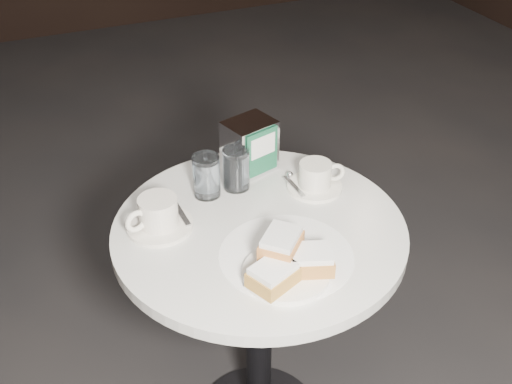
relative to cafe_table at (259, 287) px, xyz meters
The scene contains 8 objects.
cafe_table is the anchor object (origin of this frame).
sugar_spill 0.23m from the cafe_table, 84.52° to the right, with size 0.30×0.30×0.00m, color white.
beignet_plate 0.30m from the cafe_table, 94.50° to the right, with size 0.21×0.21×0.09m.
coffee_cup_left 0.33m from the cafe_table, 158.37° to the left, with size 0.20×0.20×0.08m.
coffee_cup_right 0.31m from the cafe_table, 24.81° to the left, with size 0.17×0.17×0.07m.
water_glass_left 0.31m from the cafe_table, 111.80° to the left, with size 0.08×0.08×0.11m.
water_glass_right 0.31m from the cafe_table, 86.29° to the left, with size 0.08×0.08×0.11m.
napkin_dispenser 0.37m from the cafe_table, 72.45° to the left, with size 0.15×0.13×0.14m.
Camera 1 is at (-0.48, -1.10, 1.68)m, focal length 45.00 mm.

